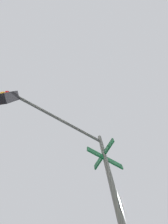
{
  "coord_description": "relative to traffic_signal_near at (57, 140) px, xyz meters",
  "views": [
    {
      "loc": [
        -6.42,
        -4.98,
        1.2
      ],
      "look_at": [
        -6.3,
        -5.9,
        5.23
      ],
      "focal_mm": 24.23,
      "sensor_mm": 36.0,
      "label": 1
    }
  ],
  "objects": [
    {
      "name": "traffic_signal_near",
      "position": [
        0.0,
        0.0,
        0.0
      ],
      "size": [
        3.13,
        2.5,
        6.31
      ],
      "color": "#474C47",
      "rests_on": "ground_plane"
    }
  ]
}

